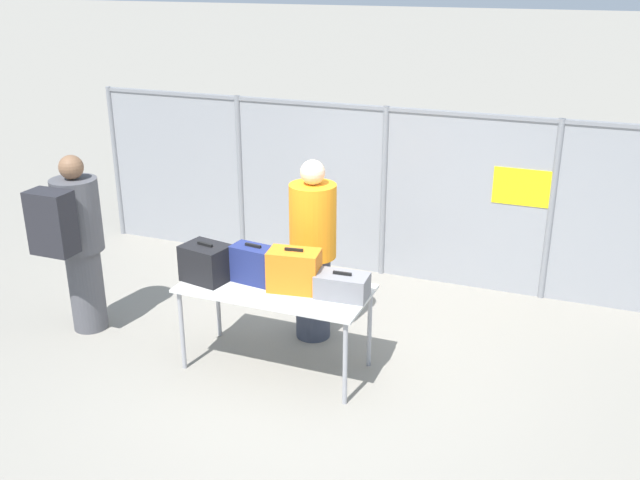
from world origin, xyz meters
name	(u,v)px	position (x,y,z in m)	size (l,w,h in m)	color
ground_plane	(307,369)	(0.00, 0.00, 0.00)	(120.00, 120.00, 0.00)	gray
fence_section	(385,189)	(0.01, 2.33, 1.04)	(7.42, 0.07, 1.99)	gray
inspection_table	(275,294)	(-0.27, -0.06, 0.73)	(1.66, 0.78, 0.80)	silver
suitcase_black	(206,263)	(-0.90, -0.14, 0.96)	(0.45, 0.37, 0.35)	black
suitcase_navy	(254,264)	(-0.49, -0.02, 0.96)	(0.42, 0.26, 0.35)	navy
suitcase_orange	(294,270)	(-0.09, -0.04, 0.98)	(0.47, 0.32, 0.38)	orange
suitcase_grey	(342,286)	(0.34, -0.03, 0.90)	(0.45, 0.28, 0.23)	slate
traveler_hooded	(76,239)	(-2.34, -0.12, 0.98)	(0.44, 0.69, 1.79)	#4C4C51
security_worker_near	(313,249)	(-0.18, 0.61, 0.92)	(0.44, 0.44, 1.78)	#383D4C
utility_trailer	(551,195)	(1.70, 4.81, 0.44)	(4.45, 2.18, 0.76)	#B2B2B7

